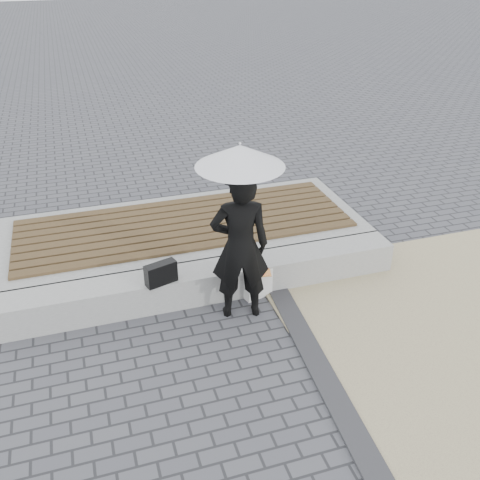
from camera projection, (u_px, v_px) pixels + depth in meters
name	position (u px, v px, depth m)	size (l,w,h in m)	color
ground	(246.00, 381.00, 5.54)	(80.00, 80.00, 0.00)	#47474B
edging_band	(335.00, 398.00, 5.31)	(0.25, 5.20, 0.04)	#302F32
seating_ledge	(206.00, 281.00, 6.77)	(5.00, 0.45, 0.40)	#A7A7A2
timber_platform	(185.00, 237.00, 7.76)	(5.00, 2.00, 0.40)	#9C9C97
timber_decking	(184.00, 223.00, 7.66)	(4.60, 1.60, 0.04)	brown
woman	(240.00, 247.00, 6.09)	(0.67, 0.44, 1.83)	black
parasol	(240.00, 156.00, 5.57)	(0.95, 0.95, 1.21)	#B2B2B7
handbag	(161.00, 273.00, 6.31)	(0.38, 0.13, 0.27)	black
canvas_tote	(258.00, 283.00, 6.75)	(0.36, 0.15, 0.38)	silver
magazine	(259.00, 272.00, 6.62)	(0.28, 0.21, 0.01)	red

